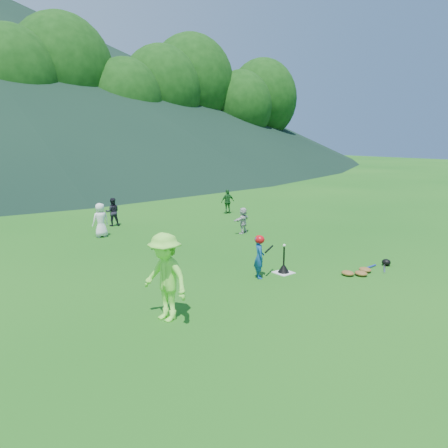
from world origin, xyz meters
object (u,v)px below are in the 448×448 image
equipment_pile (366,270)px  fielder_b (113,212)px  adult_coach (165,277)px  fielder_c (228,202)px  home_plate (283,273)px  batter_child (259,257)px  batting_tee (284,268)px  fielder_d (243,220)px  fielder_a (101,220)px

equipment_pile → fielder_b: bearing=105.3°
adult_coach → fielder_c: 11.87m
home_plate → batter_child: 0.93m
batter_child → batting_tee: size_ratio=1.56×
batter_child → fielder_c: (5.16, 7.72, 0.02)m
fielder_d → equipment_pile: 5.55m
fielder_a → fielder_b: 1.93m
batting_tee → equipment_pile: size_ratio=0.38×
adult_coach → fielder_b: (2.98, 9.09, -0.30)m
batter_child → equipment_pile: size_ratio=0.59×
fielder_b → fielder_d: fielder_b is taller
adult_coach → batter_child: bearing=93.4°
home_plate → fielder_a: size_ratio=0.37×
home_plate → fielder_d: bearing=62.1°
fielder_b → equipment_pile: (2.65, -9.70, -0.49)m
adult_coach → fielder_a: adult_coach is taller
batter_child → fielder_a: 6.88m
fielder_b → fielder_c: fielder_b is taller
fielder_a → equipment_pile: bearing=112.3°
batter_child → fielder_c: bearing=-2.4°
fielder_a → fielder_c: bearing=-174.2°
fielder_d → batter_child: bearing=36.0°
adult_coach → batting_tee: size_ratio=2.52×
home_plate → equipment_pile: bearing=-36.2°
home_plate → batter_child: (-0.76, 0.11, 0.52)m
fielder_c → batter_child: bearing=65.8°
fielder_a → batting_tee: fielder_a is taller
home_plate → fielder_c: 9.00m
fielder_c → batting_tee: fielder_c is taller
fielder_c → fielder_d: bearing=68.6°
fielder_a → equipment_pile: fielder_a is taller
fielder_c → fielder_a: bearing=18.0°
fielder_a → fielder_c: size_ratio=1.09×
batter_child → batting_tee: 0.87m
home_plate → fielder_c: size_ratio=0.41×
batter_child → fielder_b: size_ratio=0.96×
fielder_d → home_plate: bearing=44.1°
fielder_c → equipment_pile: bearing=83.3°
adult_coach → fielder_d: bearing=118.2°
home_plate → fielder_a: (-2.06, 6.87, 0.59)m
fielder_b → fielder_d: size_ratio=1.17×
batter_child → adult_coach: bearing=135.1°
home_plate → fielder_c: fielder_c is taller
home_plate → batting_tee: batting_tee is taller
fielder_d → batting_tee: size_ratio=1.40×
adult_coach → batting_tee: 4.02m
fielder_a → fielder_d: fielder_a is taller
adult_coach → batting_tee: adult_coach is taller
fielder_c → batting_tee: 8.99m
home_plate → batter_child: bearing=171.4°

